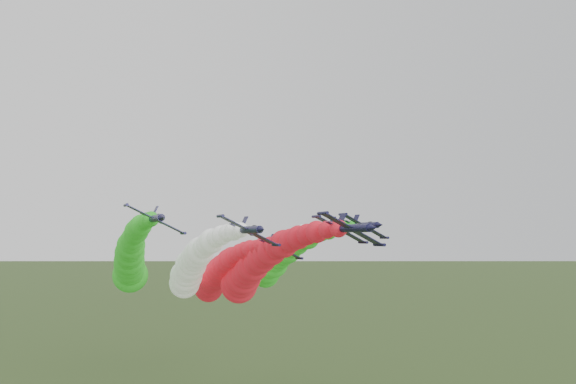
% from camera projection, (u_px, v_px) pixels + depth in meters
% --- Properties ---
extents(jet_lead, '(14.84, 73.32, 19.38)m').
position_uv_depth(jet_lead, '(253.00, 270.00, 119.81)').
color(jet_lead, '#121133').
rests_on(jet_lead, ground).
extents(jet_inner_left, '(14.26, 72.74, 18.80)m').
position_uv_depth(jet_inner_left, '(192.00, 268.00, 125.42)').
color(jet_inner_left, '#121133').
rests_on(jet_inner_left, ground).
extents(jet_inner_right, '(14.61, 73.09, 19.15)m').
position_uv_depth(jet_inner_right, '(257.00, 265.00, 135.89)').
color(jet_inner_right, '#121133').
rests_on(jet_inner_right, ground).
extents(jet_outer_left, '(14.95, 73.43, 19.49)m').
position_uv_depth(jet_outer_left, '(131.00, 260.00, 129.77)').
color(jet_outer_left, '#121133').
rests_on(jet_outer_left, ground).
extents(jet_outer_right, '(14.45, 72.93, 18.99)m').
position_uv_depth(jet_outer_right, '(280.00, 260.00, 145.40)').
color(jet_outer_right, '#121133').
rests_on(jet_outer_right, ground).
extents(jet_trail, '(14.52, 73.00, 19.06)m').
position_uv_depth(jet_trail, '(217.00, 275.00, 142.71)').
color(jet_trail, '#121133').
rests_on(jet_trail, ground).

